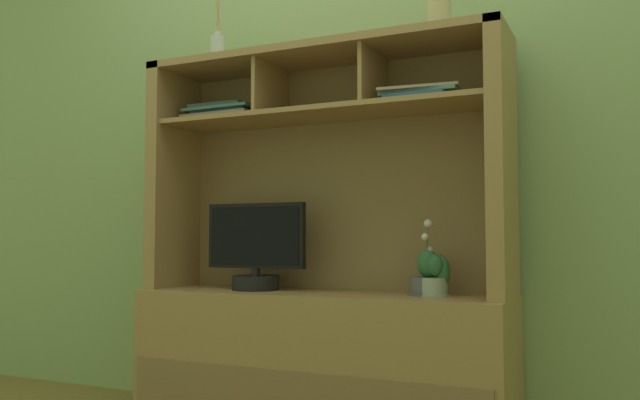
% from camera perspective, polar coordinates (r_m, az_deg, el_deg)
% --- Properties ---
extents(back_wall, '(6.00, 0.02, 2.80)m').
position_cam_1_polar(back_wall, '(2.92, 2.10, 9.40)').
color(back_wall, '#86A066').
rests_on(back_wall, ground).
extents(media_console, '(1.49, 0.47, 1.51)m').
position_cam_1_polar(media_console, '(2.65, 0.07, -10.07)').
color(media_console, '#997547').
rests_on(media_console, ground).
extents(tv_monitor, '(0.44, 0.20, 0.36)m').
position_cam_1_polar(tv_monitor, '(2.73, -5.58, -4.57)').
color(tv_monitor, black).
rests_on(tv_monitor, media_console).
extents(potted_orchid, '(0.15, 0.15, 0.28)m').
position_cam_1_polar(potted_orchid, '(2.50, 9.29, -7.17)').
color(potted_orchid, '#544E57').
rests_on(potted_orchid, media_console).
extents(potted_fern, '(0.13, 0.13, 0.17)m').
position_cam_1_polar(potted_fern, '(2.47, 9.78, -6.23)').
color(potted_fern, '#93A08F').
rests_on(potted_fern, media_console).
extents(magazine_stack_left, '(0.31, 0.23, 0.04)m').
position_cam_1_polar(magazine_stack_left, '(2.50, 8.75, 8.93)').
color(magazine_stack_left, navy).
rests_on(magazine_stack_left, media_console).
extents(magazine_stack_centre, '(0.35, 0.25, 0.07)m').
position_cam_1_polar(magazine_stack_centre, '(2.94, -8.17, 7.33)').
color(magazine_stack_centre, '#A63A2F').
rests_on(magazine_stack_centre, media_console).
extents(diffuser_bottle, '(0.06, 0.06, 0.31)m').
position_cam_1_polar(diffuser_bottle, '(2.96, -8.86, 12.80)').
color(diffuser_bottle, '#AFB8B0').
rests_on(diffuser_bottle, media_console).
extents(ceramic_vase, '(0.10, 0.10, 0.19)m').
position_cam_1_polar(ceramic_vase, '(2.62, 10.23, 15.68)').
color(ceramic_vase, tan).
rests_on(ceramic_vase, media_console).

